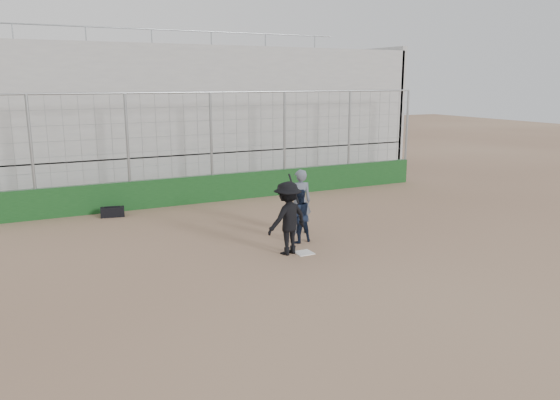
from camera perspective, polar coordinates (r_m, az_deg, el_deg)
name	(u,v)px	position (r m, az deg, el deg)	size (l,w,h in m)	color
ground	(304,253)	(14.31, 2.52, -5.58)	(90.00, 90.00, 0.00)	brown
home_plate	(304,253)	(14.31, 2.52, -5.53)	(0.44, 0.44, 0.02)	white
backstop	(212,176)	(20.32, -7.10, 2.50)	(18.10, 0.25, 4.04)	#133C16
bleachers	(173,115)	(24.79, -11.12, 8.72)	(20.25, 6.70, 6.98)	#9A9A9A
batter_at_plate	(288,218)	(14.02, 0.80, -1.90)	(1.38, 1.03, 2.04)	black
catcher_crouched	(299,225)	(15.10, 2.03, -2.59)	(0.78, 0.64, 1.03)	black
umpire	(300,205)	(15.95, 2.08, -0.50)	(0.70, 0.46, 1.72)	#545C6B
equipment_bag	(113,212)	(18.85, -17.10, -1.20)	(0.80, 0.45, 0.36)	black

